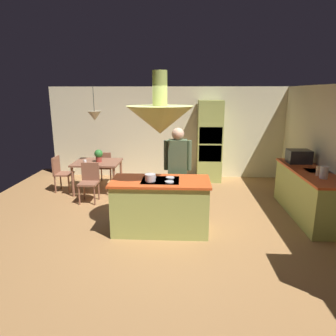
{
  "coord_description": "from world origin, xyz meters",
  "views": [
    {
      "loc": [
        0.38,
        -5.17,
        2.4
      ],
      "look_at": [
        0.1,
        0.4,
        1.0
      ],
      "focal_mm": 32.39,
      "sensor_mm": 36.0,
      "label": 1
    }
  ],
  "objects_px": {
    "oven_tower": "(210,141)",
    "microwave_on_counter": "(299,156)",
    "person_at_island": "(178,166)",
    "chair_by_back_wall": "(105,165)",
    "dining_table": "(97,166)",
    "potted_plant_on_table": "(99,155)",
    "cooking_pot_on_cooktop": "(150,178)",
    "canister_sugar": "(319,171)",
    "chair_facing_island": "(89,180)",
    "canister_flour": "(324,172)",
    "chair_at_corner": "(61,171)",
    "cup_on_table": "(85,162)",
    "kitchen_island": "(161,205)"
  },
  "relations": [
    {
      "from": "canister_flour",
      "to": "cooking_pot_on_cooktop",
      "type": "relative_size",
      "value": 1.2
    },
    {
      "from": "potted_plant_on_table",
      "to": "cooking_pot_on_cooktop",
      "type": "relative_size",
      "value": 1.67
    },
    {
      "from": "chair_at_corner",
      "to": "oven_tower",
      "type": "bearing_deg",
      "value": -72.95
    },
    {
      "from": "person_at_island",
      "to": "kitchen_island",
      "type": "bearing_deg",
      "value": -112.37
    },
    {
      "from": "oven_tower",
      "to": "dining_table",
      "type": "relative_size",
      "value": 1.99
    },
    {
      "from": "person_at_island",
      "to": "chair_by_back_wall",
      "type": "bearing_deg",
      "value": 133.36
    },
    {
      "from": "cup_on_table",
      "to": "chair_facing_island",
      "type": "bearing_deg",
      "value": -63.56
    },
    {
      "from": "oven_tower",
      "to": "microwave_on_counter",
      "type": "distance_m",
      "value": 2.49
    },
    {
      "from": "dining_table",
      "to": "cup_on_table",
      "type": "xyz_separation_m",
      "value": [
        -0.22,
        -0.23,
        0.14
      ]
    },
    {
      "from": "chair_by_back_wall",
      "to": "canister_flour",
      "type": "bearing_deg",
      "value": 150.92
    },
    {
      "from": "kitchen_island",
      "to": "dining_table",
      "type": "bearing_deg",
      "value": 128.99
    },
    {
      "from": "kitchen_island",
      "to": "chair_facing_island",
      "type": "xyz_separation_m",
      "value": [
        -1.7,
        1.42,
        0.03
      ]
    },
    {
      "from": "kitchen_island",
      "to": "canister_flour",
      "type": "bearing_deg",
      "value": 5.1
    },
    {
      "from": "potted_plant_on_table",
      "to": "kitchen_island",
      "type": "bearing_deg",
      "value": -51.65
    },
    {
      "from": "canister_flour",
      "to": "cup_on_table",
      "type": "bearing_deg",
      "value": 161.24
    },
    {
      "from": "dining_table",
      "to": "chair_by_back_wall",
      "type": "xyz_separation_m",
      "value": [
        0.0,
        0.68,
        -0.16
      ]
    },
    {
      "from": "person_at_island",
      "to": "microwave_on_counter",
      "type": "height_order",
      "value": "person_at_island"
    },
    {
      "from": "cooking_pot_on_cooktop",
      "to": "chair_at_corner",
      "type": "bearing_deg",
      "value": 137.91
    },
    {
      "from": "chair_facing_island",
      "to": "canister_flour",
      "type": "height_order",
      "value": "canister_flour"
    },
    {
      "from": "kitchen_island",
      "to": "canister_sugar",
      "type": "bearing_deg",
      "value": 8.68
    },
    {
      "from": "chair_by_back_wall",
      "to": "microwave_on_counter",
      "type": "xyz_separation_m",
      "value": [
        4.54,
        -1.32,
        0.57
      ]
    },
    {
      "from": "kitchen_island",
      "to": "chair_at_corner",
      "type": "height_order",
      "value": "kitchen_island"
    },
    {
      "from": "potted_plant_on_table",
      "to": "person_at_island",
      "type": "bearing_deg",
      "value": -36.07
    },
    {
      "from": "dining_table",
      "to": "canister_sugar",
      "type": "xyz_separation_m",
      "value": [
        4.54,
        -1.67,
        0.36
      ]
    },
    {
      "from": "oven_tower",
      "to": "person_at_island",
      "type": "bearing_deg",
      "value": -107.74
    },
    {
      "from": "cup_on_table",
      "to": "chair_by_back_wall",
      "type": "bearing_deg",
      "value": 76.15
    },
    {
      "from": "canister_sugar",
      "to": "microwave_on_counter",
      "type": "xyz_separation_m",
      "value": [
        0.0,
        1.02,
        0.05
      ]
    },
    {
      "from": "chair_facing_island",
      "to": "oven_tower",
      "type": "bearing_deg",
      "value": 33.05
    },
    {
      "from": "chair_at_corner",
      "to": "microwave_on_counter",
      "type": "height_order",
      "value": "microwave_on_counter"
    },
    {
      "from": "chair_facing_island",
      "to": "potted_plant_on_table",
      "type": "bearing_deg",
      "value": 85.96
    },
    {
      "from": "cooking_pot_on_cooktop",
      "to": "canister_flour",
      "type": "bearing_deg",
      "value": 7.29
    },
    {
      "from": "chair_facing_island",
      "to": "chair_by_back_wall",
      "type": "xyz_separation_m",
      "value": [
        0.0,
        1.36,
        0.0
      ]
    },
    {
      "from": "person_at_island",
      "to": "chair_facing_island",
      "type": "bearing_deg",
      "value": 159.51
    },
    {
      "from": "kitchen_island",
      "to": "oven_tower",
      "type": "distance_m",
      "value": 3.48
    },
    {
      "from": "cup_on_table",
      "to": "canister_sugar",
      "type": "xyz_separation_m",
      "value": [
        4.76,
        -1.44,
        0.22
      ]
    },
    {
      "from": "chair_at_corner",
      "to": "canister_sugar",
      "type": "distance_m",
      "value": 5.74
    },
    {
      "from": "dining_table",
      "to": "canister_sugar",
      "type": "relative_size",
      "value": 6.47
    },
    {
      "from": "person_at_island",
      "to": "cup_on_table",
      "type": "relative_size",
      "value": 19.5
    },
    {
      "from": "potted_plant_on_table",
      "to": "canister_flour",
      "type": "distance_m",
      "value": 4.85
    },
    {
      "from": "chair_at_corner",
      "to": "cup_on_table",
      "type": "xyz_separation_m",
      "value": [
        0.71,
        -0.23,
        0.3
      ]
    },
    {
      "from": "oven_tower",
      "to": "potted_plant_on_table",
      "type": "xyz_separation_m",
      "value": [
        -2.75,
        -1.15,
        -0.17
      ]
    },
    {
      "from": "oven_tower",
      "to": "microwave_on_counter",
      "type": "xyz_separation_m",
      "value": [
        1.74,
        -1.79,
        -0.02
      ]
    },
    {
      "from": "kitchen_island",
      "to": "microwave_on_counter",
      "type": "xyz_separation_m",
      "value": [
        2.84,
        1.46,
        0.6
      ]
    },
    {
      "from": "canister_flour",
      "to": "canister_sugar",
      "type": "height_order",
      "value": "canister_flour"
    },
    {
      "from": "person_at_island",
      "to": "canister_sugar",
      "type": "relative_size",
      "value": 10.32
    },
    {
      "from": "oven_tower",
      "to": "cup_on_table",
      "type": "height_order",
      "value": "oven_tower"
    },
    {
      "from": "chair_facing_island",
      "to": "chair_at_corner",
      "type": "distance_m",
      "value": 1.15
    },
    {
      "from": "cup_on_table",
      "to": "canister_flour",
      "type": "distance_m",
      "value": 5.04
    },
    {
      "from": "microwave_on_counter",
      "to": "cooking_pot_on_cooktop",
      "type": "distance_m",
      "value": 3.39
    },
    {
      "from": "chair_by_back_wall",
      "to": "cup_on_table",
      "type": "distance_m",
      "value": 0.98
    }
  ]
}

